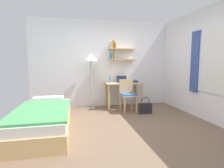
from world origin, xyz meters
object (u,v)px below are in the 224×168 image
(standing_lamp, at_px, (91,60))
(laptop, at_px, (122,81))
(desk_chair, at_px, (128,94))
(water_bottle, at_px, (110,79))
(handbag, at_px, (145,108))
(book_stack, at_px, (135,81))
(bed, at_px, (44,119))
(desk, at_px, (123,87))

(standing_lamp, xyz_separation_m, laptop, (0.94, 0.06, -0.62))
(desk_chair, height_order, water_bottle, water_bottle)
(desk_chair, height_order, standing_lamp, standing_lamp)
(desk_chair, distance_m, water_bottle, 0.76)
(water_bottle, bearing_deg, handbag, -47.85)
(book_stack, bearing_deg, bed, -146.18)
(desk, xyz_separation_m, desk_chair, (-0.02, -0.52, -0.11))
(desk, relative_size, water_bottle, 5.16)
(book_stack, xyz_separation_m, handbag, (0.00, -0.85, -0.63))
(bed, relative_size, handbag, 4.59)
(bed, bearing_deg, desk, 37.58)
(bed, bearing_deg, handbag, 17.44)
(laptop, bearing_deg, desk, -75.74)
(bed, xyz_separation_m, desk, (2.03, 1.56, 0.37))
(desk, bearing_deg, desk_chair, -92.66)
(bed, bearing_deg, laptop, 39.36)
(desk, relative_size, book_stack, 4.81)
(standing_lamp, distance_m, handbag, 2.02)
(standing_lamp, xyz_separation_m, water_bottle, (0.57, 0.02, -0.56))
(bed, distance_m, laptop, 2.66)
(standing_lamp, distance_m, laptop, 1.13)
(standing_lamp, height_order, water_bottle, standing_lamp)
(desk_chair, height_order, handbag, desk_chair)
(book_stack, relative_size, handbag, 0.52)
(desk_chair, height_order, book_stack, desk_chair)
(standing_lamp, xyz_separation_m, handbag, (1.34, -0.83, -1.26))
(desk, bearing_deg, water_bottle, 173.54)
(standing_lamp, bearing_deg, book_stack, 1.00)
(standing_lamp, bearing_deg, laptop, 3.74)
(laptop, relative_size, book_stack, 1.44)
(water_bottle, bearing_deg, book_stack, 0.14)
(bed, xyz_separation_m, book_stack, (2.40, 1.61, 0.54))
(laptop, xyz_separation_m, water_bottle, (-0.38, -0.04, 0.06))
(desk, distance_m, book_stack, 0.41)
(laptop, distance_m, book_stack, 0.40)
(bed, distance_m, desk, 2.59)
(water_bottle, bearing_deg, desk_chair, -56.53)
(bed, bearing_deg, water_bottle, 44.55)
(standing_lamp, relative_size, laptop, 4.90)
(desk, height_order, book_stack, book_stack)
(standing_lamp, relative_size, water_bottle, 7.59)
(water_bottle, bearing_deg, desk, -6.46)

